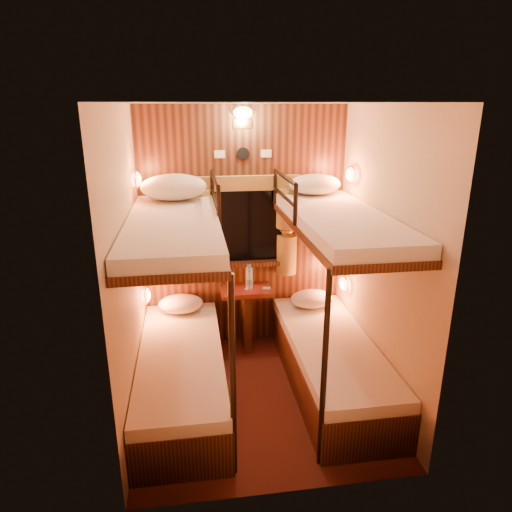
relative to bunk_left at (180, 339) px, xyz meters
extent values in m
plane|color=#36110E|center=(0.65, -0.07, -0.56)|extent=(2.10, 2.10, 0.00)
plane|color=silver|center=(0.65, -0.07, 1.84)|extent=(2.10, 2.10, 0.00)
plane|color=#C6B293|center=(0.65, 0.98, 0.64)|extent=(2.40, 0.00, 2.40)
plane|color=#C6B293|center=(0.65, -1.12, 0.64)|extent=(2.40, 0.00, 2.40)
plane|color=#C6B293|center=(-0.35, -0.07, 0.64)|extent=(0.00, 2.40, 2.40)
plane|color=#C6B293|center=(1.65, -0.07, 0.64)|extent=(0.00, 2.40, 2.40)
cube|color=black|center=(0.65, 0.97, 0.64)|extent=(2.00, 0.03, 2.40)
cube|color=black|center=(0.00, 0.00, -0.38)|extent=(0.70, 1.90, 0.35)
cube|color=white|center=(0.00, 0.00, -0.16)|extent=(0.68, 1.88, 0.10)
cube|color=black|center=(0.00, 0.00, 0.89)|extent=(0.70, 1.90, 0.06)
cube|color=white|center=(0.00, 0.00, 0.97)|extent=(0.68, 1.88, 0.10)
cylinder|color=black|center=(0.35, -0.90, 0.17)|extent=(0.04, 0.04, 1.45)
cylinder|color=black|center=(0.35, 0.88, 1.08)|extent=(0.04, 0.04, 0.32)
cylinder|color=black|center=(0.35, 0.03, 1.08)|extent=(0.04, 0.04, 0.32)
cylinder|color=black|center=(0.35, 0.46, 1.24)|extent=(0.04, 0.85, 0.04)
cylinder|color=black|center=(0.35, 0.46, 1.07)|extent=(0.03, 0.85, 0.03)
cube|color=black|center=(1.30, 0.00, -0.38)|extent=(0.70, 1.90, 0.35)
cube|color=white|center=(1.30, 0.00, -0.16)|extent=(0.68, 1.88, 0.10)
cube|color=black|center=(1.30, 0.00, 0.89)|extent=(0.70, 1.90, 0.06)
cube|color=white|center=(1.30, 0.00, 0.97)|extent=(0.68, 1.88, 0.10)
cylinder|color=black|center=(0.95, -0.90, 0.17)|extent=(0.04, 0.04, 1.45)
cylinder|color=black|center=(0.95, 0.88, 1.08)|extent=(0.04, 0.04, 0.32)
cylinder|color=black|center=(0.95, 0.03, 1.08)|extent=(0.04, 0.04, 0.32)
cylinder|color=black|center=(0.95, 0.46, 1.24)|extent=(0.04, 0.85, 0.04)
cylinder|color=black|center=(0.95, 0.46, 1.07)|extent=(0.03, 0.85, 0.03)
cube|color=black|center=(0.65, 0.95, 0.69)|extent=(0.98, 0.02, 0.78)
cube|color=black|center=(0.65, 0.94, 0.69)|extent=(0.90, 0.01, 0.70)
cube|color=black|center=(0.65, 0.90, 0.31)|extent=(1.00, 0.12, 0.04)
cube|color=olive|center=(0.65, 0.91, 1.12)|extent=(1.10, 0.06, 0.14)
cylinder|color=olive|center=(0.22, 0.90, 0.87)|extent=(0.22, 0.22, 0.40)
cylinder|color=olive|center=(0.22, 0.90, 0.64)|extent=(0.11, 0.11, 0.12)
cylinder|color=olive|center=(0.22, 0.90, 0.39)|extent=(0.20, 0.20, 0.40)
torus|color=gold|center=(0.22, 0.90, 0.64)|extent=(0.14, 0.14, 0.02)
cylinder|color=olive|center=(1.08, 0.90, 0.87)|extent=(0.22, 0.22, 0.40)
cylinder|color=olive|center=(1.08, 0.90, 0.64)|extent=(0.11, 0.11, 0.12)
cylinder|color=olive|center=(1.08, 0.90, 0.39)|extent=(0.20, 0.20, 0.40)
torus|color=gold|center=(1.08, 0.90, 0.64)|extent=(0.14, 0.14, 0.02)
cylinder|color=black|center=(0.65, 0.95, 1.39)|extent=(0.12, 0.02, 0.12)
cube|color=silver|center=(0.43, 0.95, 1.39)|extent=(0.10, 0.01, 0.07)
cube|color=silver|center=(0.87, 0.95, 1.39)|extent=(0.10, 0.01, 0.07)
cube|color=gold|center=(0.65, 0.95, 1.66)|extent=(0.18, 0.01, 0.08)
ellipsoid|color=#FFCC8C|center=(0.65, 0.93, 1.76)|extent=(0.18, 0.09, 0.11)
ellipsoid|color=#FF6226|center=(-0.31, 0.63, 0.14)|extent=(0.08, 0.20, 0.13)
torus|color=gold|center=(-0.31, 0.63, 0.14)|extent=(0.02, 0.17, 0.17)
ellipsoid|color=#FF6226|center=(-0.31, 0.63, 1.22)|extent=(0.08, 0.20, 0.13)
torus|color=gold|center=(-0.31, 0.63, 1.22)|extent=(0.02, 0.17, 0.17)
ellipsoid|color=#FF6226|center=(1.61, 0.63, 0.14)|extent=(0.08, 0.20, 0.13)
torus|color=gold|center=(1.61, 0.63, 0.14)|extent=(0.02, 0.17, 0.17)
ellipsoid|color=#FF6226|center=(1.61, 0.63, 1.22)|extent=(0.08, 0.20, 0.13)
torus|color=gold|center=(1.61, 0.63, 1.22)|extent=(0.02, 0.17, 0.17)
cube|color=#531613|center=(0.65, 0.78, 0.07)|extent=(0.50, 0.34, 0.04)
cube|color=black|center=(0.65, 0.78, -0.25)|extent=(0.08, 0.30, 0.61)
cube|color=maroon|center=(0.65, 0.78, 0.09)|extent=(0.30, 0.34, 0.01)
cylinder|color=#99BFE5|center=(0.68, 0.78, 0.20)|extent=(0.07, 0.07, 0.21)
cylinder|color=teal|center=(0.68, 0.78, 0.19)|extent=(0.07, 0.07, 0.08)
cylinder|color=teal|center=(0.68, 0.78, 0.33)|extent=(0.04, 0.04, 0.03)
cylinder|color=#99BFE5|center=(0.68, 0.76, 0.18)|extent=(0.06, 0.06, 0.18)
cylinder|color=teal|center=(0.68, 0.76, 0.17)|extent=(0.06, 0.06, 0.06)
cylinder|color=teal|center=(0.68, 0.76, 0.29)|extent=(0.03, 0.03, 0.03)
cube|color=silver|center=(0.85, 0.76, 0.09)|extent=(0.09, 0.07, 0.01)
cube|color=silver|center=(0.67, 0.76, 0.09)|extent=(0.08, 0.08, 0.01)
ellipsoid|color=silver|center=(0.00, 0.75, -0.02)|extent=(0.43, 0.31, 0.17)
ellipsoid|color=silver|center=(1.30, 0.68, -0.02)|extent=(0.43, 0.31, 0.17)
ellipsoid|color=silver|center=(0.00, 0.66, 1.14)|extent=(0.58, 0.41, 0.23)
ellipsoid|color=silver|center=(1.30, 0.74, 1.12)|extent=(0.49, 0.35, 0.19)
camera|label=1|loc=(0.13, -3.39, 1.83)|focal=32.00mm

